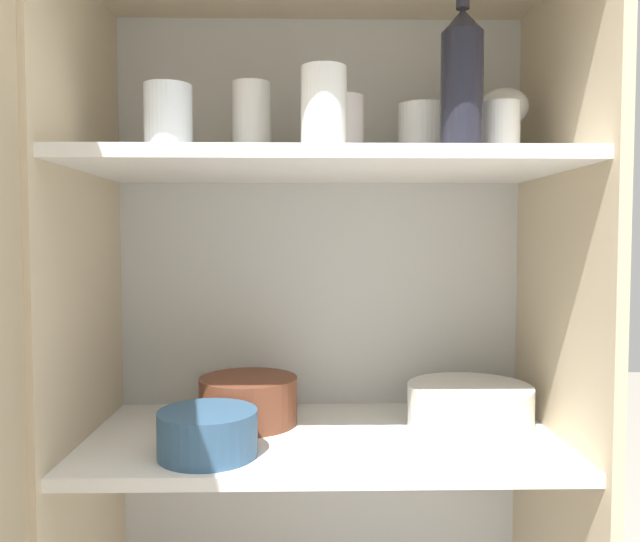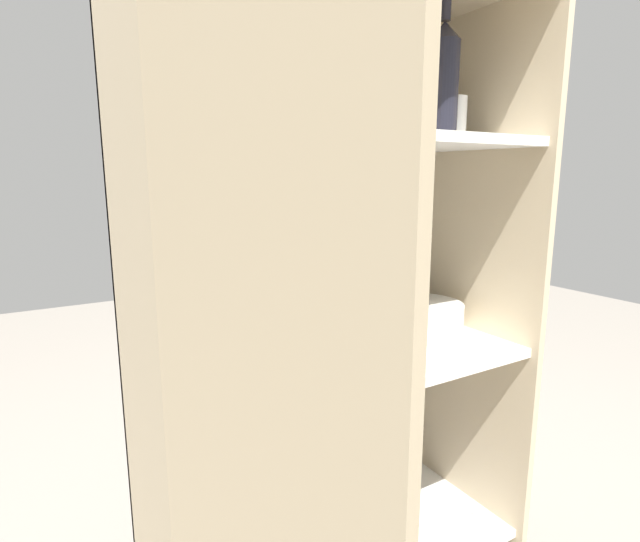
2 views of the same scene
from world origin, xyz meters
name	(u,v)px [view 2 (image 2 of 2)]	position (x,y,z in m)	size (l,w,h in m)	color
cupboard_back_panel	(294,329)	(0.00, 0.38, 0.74)	(0.81, 0.02, 1.48)	silver
cupboard_side_left	(145,395)	(-0.39, 0.19, 0.74)	(0.02, 0.41, 1.48)	#CCB793
cupboard_side_right	(469,325)	(0.39, 0.19, 0.74)	(0.02, 0.41, 1.48)	#CCB793
shelf_board_middle	(337,359)	(0.00, 0.19, 0.73)	(0.77, 0.38, 0.02)	white
shelf_board_upper	(339,140)	(0.00, 0.19, 1.18)	(0.77, 0.38, 0.02)	white
cupboard_door	(257,529)	(-0.36, -0.21, 0.74)	(0.10, 0.40, 1.48)	tan
tumbler_glass_0	(224,92)	(-0.24, 0.16, 1.24)	(0.08, 0.08, 0.11)	white
tumbler_glass_1	(271,97)	(-0.12, 0.24, 1.26)	(0.07, 0.07, 0.14)	white
tumbler_glass_2	(452,118)	(0.29, 0.17, 1.23)	(0.06, 0.06, 0.09)	white
tumbler_glass_3	(342,108)	(0.03, 0.22, 1.24)	(0.08, 0.08, 0.11)	silver
tumbler_glass_4	(390,116)	(0.17, 0.24, 1.24)	(0.08, 0.08, 0.10)	white
tumbler_glass_5	(356,95)	(0.00, 0.13, 1.25)	(0.07, 0.07, 0.13)	white
wine_glass_0	(437,100)	(0.32, 0.26, 1.28)	(0.08, 0.08, 0.13)	white
wine_bottle	(443,79)	(0.21, 0.13, 1.30)	(0.07, 0.07, 0.26)	black
plate_stack_white	(418,317)	(0.25, 0.22, 0.77)	(0.21, 0.21, 0.07)	silver
mixing_bowl_large	(270,337)	(-0.13, 0.25, 0.78)	(0.17, 0.17, 0.08)	brown
serving_bowl_small	(286,371)	(-0.17, 0.09, 0.77)	(0.15, 0.15, 0.07)	#33567A
coffee_mug_primary	(263,542)	(-0.17, 0.23, 0.33)	(0.12, 0.08, 0.09)	#BC3D33
coffee_mug_extra_1	(380,501)	(0.14, 0.21, 0.33)	(0.13, 0.09, 0.08)	#283893
storage_jar	(315,537)	(-0.06, 0.18, 0.32)	(0.08, 0.08, 0.08)	beige
serving_spoon	(455,514)	(0.30, 0.11, 0.29)	(0.17, 0.05, 0.01)	silver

